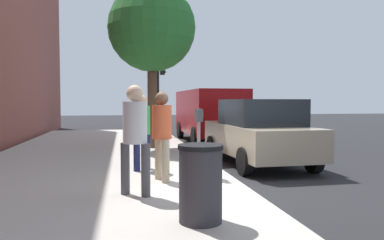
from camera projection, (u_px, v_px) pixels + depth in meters
ground_plane at (238, 188)px, 7.36m from camera, size 80.00×80.00×0.00m
sidewalk_slab at (82, 191)px, 6.81m from camera, size 28.00×6.00×0.15m
parking_meter at (199, 128)px, 7.76m from camera, size 0.36×0.12×1.41m
pedestrian_at_meter at (162, 129)px, 7.27m from camera, size 0.52×0.38×1.76m
pedestrian_bystander at (135, 130)px, 6.13m from camera, size 0.40×0.48×1.84m
parking_officer at (142, 126)px, 8.45m from camera, size 0.43×0.40×1.72m
parked_sedan_near at (258, 132)px, 10.05m from camera, size 4.45×2.06×1.77m
parked_van_far at (209, 112)px, 15.83m from camera, size 5.23×2.19×2.18m
street_tree at (152, 29)px, 12.45m from camera, size 2.94×2.94×5.50m
traffic_signal at (160, 82)px, 16.81m from camera, size 0.24×0.44×3.60m
trash_bin at (201, 183)px, 4.80m from camera, size 0.59×0.59×1.01m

